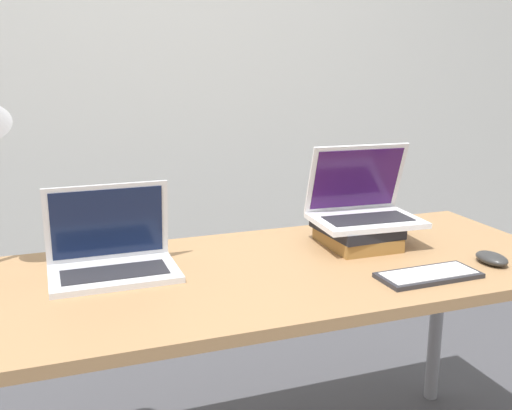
# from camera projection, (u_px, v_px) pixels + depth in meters

# --- Properties ---
(wall_back) EXTENTS (8.00, 0.05, 2.70)m
(wall_back) POSITION_uv_depth(u_px,v_px,m) (149.00, 43.00, 2.83)
(wall_back) COLOR silver
(wall_back) RESTS_ON ground_plane
(desk) EXTENTS (1.77, 0.70, 0.73)m
(desk) POSITION_uv_depth(u_px,v_px,m) (257.00, 294.00, 1.64)
(desk) COLOR #9E754C
(desk) RESTS_ON ground_plane
(laptop_left) EXTENTS (0.33, 0.22, 0.23)m
(laptop_left) POSITION_uv_depth(u_px,v_px,m) (112.00, 256.00, 1.58)
(laptop_left) COLOR silver
(laptop_left) RESTS_ON desk
(book_stack) EXTENTS (0.21, 0.25, 0.07)m
(book_stack) POSITION_uv_depth(u_px,v_px,m) (356.00, 234.00, 1.82)
(book_stack) COLOR olive
(book_stack) RESTS_ON desk
(laptop_on_books) EXTENTS (0.33, 0.25, 0.23)m
(laptop_on_books) POSITION_uv_depth(u_px,v_px,m) (363.00, 206.00, 1.82)
(laptop_on_books) COLOR silver
(laptop_on_books) RESTS_ON book_stack
(wireless_keyboard) EXTENTS (0.27, 0.12, 0.01)m
(wireless_keyboard) POSITION_uv_depth(u_px,v_px,m) (429.00, 275.00, 1.56)
(wireless_keyboard) COLOR #28282D
(wireless_keyboard) RESTS_ON desk
(mouse) EXTENTS (0.07, 0.11, 0.03)m
(mouse) POSITION_uv_depth(u_px,v_px,m) (492.00, 258.00, 1.66)
(mouse) COLOR #2D2D2D
(mouse) RESTS_ON desk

